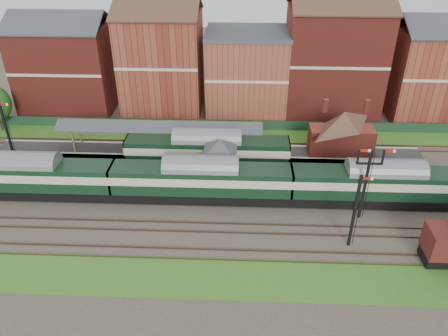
{
  "coord_description": "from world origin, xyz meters",
  "views": [
    {
      "loc": [
        -0.77,
        -39.95,
        28.47
      ],
      "look_at": [
        -2.51,
        2.0,
        3.0
      ],
      "focal_mm": 35.0,
      "sensor_mm": 36.0,
      "label": 1
    }
  ],
  "objects_px": {
    "semaphore_bracket": "(366,180)",
    "dmu_train": "(201,180)",
    "platform_railcar": "(207,151)",
    "signal_box": "(220,161)"
  },
  "relations": [
    {
      "from": "semaphore_bracket",
      "to": "dmu_train",
      "type": "bearing_deg",
      "value": 171.61
    },
    {
      "from": "signal_box",
      "to": "dmu_train",
      "type": "distance_m",
      "value": 3.82
    },
    {
      "from": "dmu_train",
      "to": "platform_railcar",
      "type": "xyz_separation_m",
      "value": [
        0.19,
        6.5,
        0.03
      ]
    },
    {
      "from": "semaphore_bracket",
      "to": "platform_railcar",
      "type": "height_order",
      "value": "semaphore_bracket"
    },
    {
      "from": "semaphore_bracket",
      "to": "platform_railcar",
      "type": "distance_m",
      "value": 19.13
    },
    {
      "from": "signal_box",
      "to": "dmu_train",
      "type": "relative_size",
      "value": 0.1
    },
    {
      "from": "signal_box",
      "to": "dmu_train",
      "type": "bearing_deg",
      "value": -120.58
    },
    {
      "from": "platform_railcar",
      "to": "signal_box",
      "type": "bearing_deg",
      "value": -62.02
    },
    {
      "from": "semaphore_bracket",
      "to": "signal_box",
      "type": "bearing_deg",
      "value": 159.08
    },
    {
      "from": "signal_box",
      "to": "dmu_train",
      "type": "xyz_separation_m",
      "value": [
        -1.92,
        -3.25,
        -0.56
      ]
    }
  ]
}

